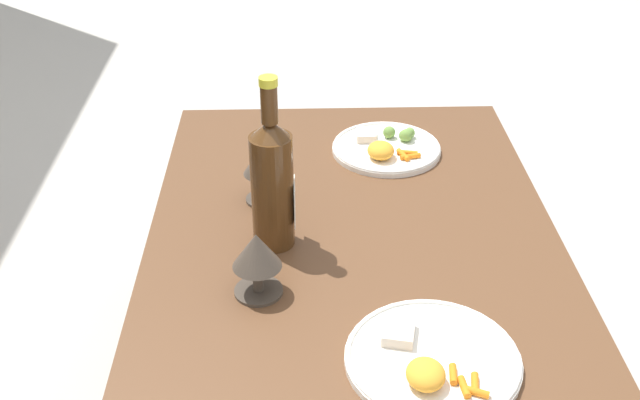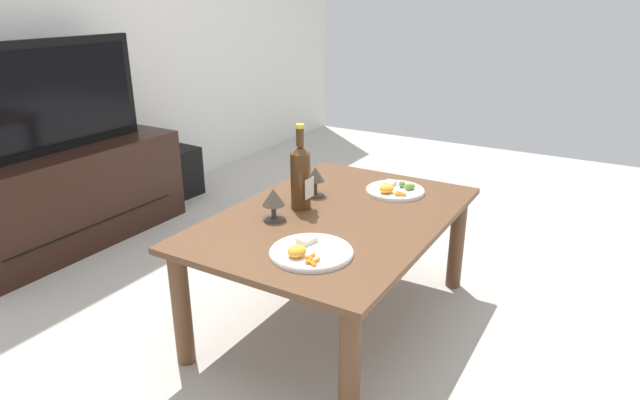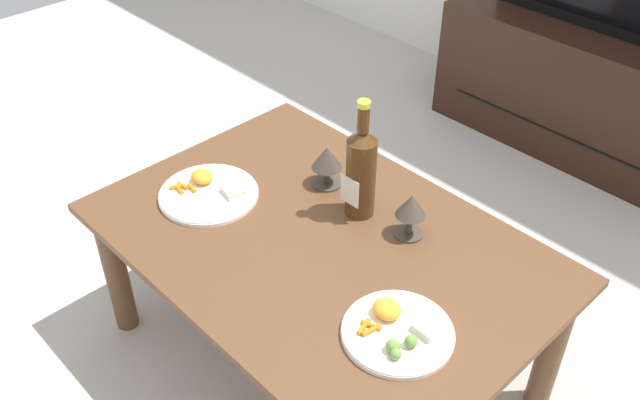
# 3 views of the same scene
# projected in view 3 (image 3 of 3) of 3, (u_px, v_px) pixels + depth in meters

# --- Properties ---
(ground_plane) EXTENTS (6.40, 6.40, 0.00)m
(ground_plane) POSITION_uv_depth(u_px,v_px,m) (321.00, 359.00, 2.16)
(ground_plane) COLOR #B7B2A8
(dining_table) EXTENTS (1.22, 0.83, 0.49)m
(dining_table) POSITION_uv_depth(u_px,v_px,m) (321.00, 261.00, 1.90)
(dining_table) COLOR brown
(dining_table) RESTS_ON ground_plane
(tv_stand) EXTENTS (1.31, 0.43, 0.54)m
(tv_stand) POSITION_uv_depth(u_px,v_px,m) (592.00, 94.00, 2.93)
(tv_stand) COLOR black
(tv_stand) RESTS_ON ground_plane
(wine_bottle) EXTENTS (0.08, 0.08, 0.35)m
(wine_bottle) POSITION_uv_depth(u_px,v_px,m) (361.00, 170.00, 1.86)
(wine_bottle) COLOR #4C2D14
(wine_bottle) RESTS_ON dining_table
(goblet_left) EXTENTS (0.09, 0.09, 0.13)m
(goblet_left) POSITION_uv_depth(u_px,v_px,m) (327.00, 160.00, 2.00)
(goblet_left) COLOR #473D33
(goblet_left) RESTS_ON dining_table
(goblet_right) EXTENTS (0.08, 0.08, 0.13)m
(goblet_right) POSITION_uv_depth(u_px,v_px,m) (411.00, 208.00, 1.82)
(goblet_right) COLOR #473D33
(goblet_right) RESTS_ON dining_table
(dinner_plate_left) EXTENTS (0.29, 0.29, 0.05)m
(dinner_plate_left) POSITION_uv_depth(u_px,v_px,m) (208.00, 192.00, 2.00)
(dinner_plate_left) COLOR white
(dinner_plate_left) RESTS_ON dining_table
(dinner_plate_right) EXTENTS (0.26, 0.26, 0.05)m
(dinner_plate_right) POSITION_uv_depth(u_px,v_px,m) (397.00, 331.00, 1.59)
(dinner_plate_right) COLOR white
(dinner_plate_right) RESTS_ON dining_table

